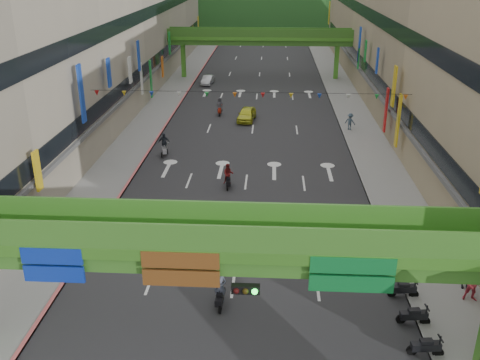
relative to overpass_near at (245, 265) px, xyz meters
name	(u,v)px	position (x,y,z in m)	size (l,w,h in m)	color
road_slab	(256,104)	(-0.93, 44.62, -5.20)	(18.00, 140.00, 0.02)	#28282B
sidewalk_left	(165,103)	(-11.93, 44.62, -5.13)	(4.00, 140.00, 0.15)	gray
sidewalk_right	(349,105)	(10.07, 44.62, -5.13)	(4.00, 140.00, 0.15)	gray
curb_left	(180,103)	(-10.03, 44.62, -5.12)	(0.20, 140.00, 0.18)	#CC5959
curb_right	(332,105)	(8.17, 44.62, -5.12)	(0.20, 140.00, 0.18)	gray
building_row_left	(92,22)	(-19.86, 44.62, 4.25)	(12.80, 95.00, 19.00)	#9E937F
building_row_right	(427,24)	(18.00, 44.62, 4.25)	(12.80, 95.00, 19.00)	gray
overpass_near	(245,265)	(0.00, 0.00, 0.00)	(28.00, 12.27, 7.10)	#4C9E2D
overpass_far	(260,41)	(-0.93, 59.62, 0.20)	(28.00, 2.20, 7.10)	#4C9E2D
hill_left	(219,14)	(-15.93, 154.62, -5.21)	(168.00, 140.00, 112.00)	#1C4419
hill_right	(341,9)	(24.07, 174.62, -5.21)	(208.00, 176.00, 128.00)	#1C4419
bunting_string	(249,95)	(-0.93, 24.62, 0.75)	(26.00, 0.36, 0.47)	black
scooter_rider_near	(220,290)	(-1.44, 4.44, -4.24)	(0.66, 1.60, 2.07)	black
scooter_rider_mid	(228,176)	(-2.22, 19.43, -4.22)	(0.81, 1.60, 1.94)	black
scooter_rider_left	(164,145)	(-8.43, 26.20, -4.15)	(1.10, 1.57, 2.10)	gray
scooter_rider_far	(220,106)	(-4.79, 39.70, -4.19)	(0.82, 1.60, 2.01)	maroon
parked_scooter_row	(408,302)	(7.87, 4.62, -4.68)	(1.60, 7.19, 1.08)	black
car_silver	(208,80)	(-7.93, 55.30, -4.59)	(1.30, 3.74, 1.23)	#B8BAC0
car_yellow	(247,114)	(-1.70, 37.69, -4.49)	(1.69, 4.20, 1.43)	gold
pedestrian_red	(474,287)	(11.27, 5.50, -4.27)	(0.91, 0.71, 1.86)	#C53443
pedestrian_dark	(466,276)	(11.27, 6.64, -4.39)	(0.96, 0.40, 1.63)	black
pedestrian_blue	(350,123)	(8.88, 34.62, -4.36)	(0.79, 0.51, 1.69)	#374858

